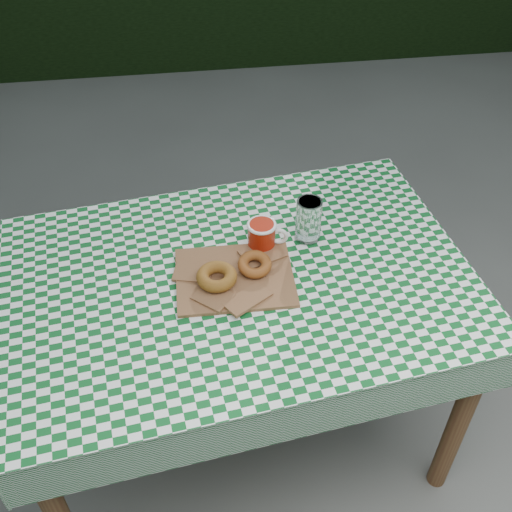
{
  "coord_description": "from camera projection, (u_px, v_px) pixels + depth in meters",
  "views": [
    {
      "loc": [
        -0.3,
        -1.17,
        1.97
      ],
      "look_at": [
        -0.13,
        0.09,
        0.79
      ],
      "focal_mm": 43.29,
      "sensor_mm": 36.0,
      "label": 1
    }
  ],
  "objects": [
    {
      "name": "coffee_mug",
      "position": [
        262.0,
        236.0,
        1.78
      ],
      "size": [
        0.18,
        0.18,
        0.09
      ],
      "primitive_type": null,
      "rotation": [
        0.0,
        0.0,
        -0.17
      ],
      "color": "#9D1B0A",
      "rests_on": "tablecloth"
    },
    {
      "name": "paper_bag",
      "position": [
        235.0,
        276.0,
        1.7
      ],
      "size": [
        0.33,
        0.26,
        0.02
      ],
      "primitive_type": "cube",
      "rotation": [
        0.0,
        0.0,
        -0.02
      ],
      "color": "brown",
      "rests_on": "tablecloth"
    },
    {
      "name": "table",
      "position": [
        241.0,
        362.0,
        1.97
      ],
      "size": [
        1.38,
        1.01,
        0.75
      ],
      "primitive_type": "cube",
      "rotation": [
        0.0,
        0.0,
        0.13
      ],
      "color": "brown",
      "rests_on": "ground"
    },
    {
      "name": "tablecloth",
      "position": [
        239.0,
        278.0,
        1.72
      ],
      "size": [
        1.4,
        1.03,
        0.01
      ],
      "primitive_type": "cube",
      "rotation": [
        0.0,
        0.0,
        0.13
      ],
      "color": "#0C501E",
      "rests_on": "table"
    },
    {
      "name": "bagel_front",
      "position": [
        217.0,
        277.0,
        1.67
      ],
      "size": [
        0.15,
        0.15,
        0.03
      ],
      "primitive_type": "torus",
      "rotation": [
        0.0,
        0.0,
        0.57
      ],
      "color": "brown",
      "rests_on": "paper_bag"
    },
    {
      "name": "bagel_back",
      "position": [
        255.0,
        264.0,
        1.71
      ],
      "size": [
        0.1,
        0.1,
        0.03
      ],
      "primitive_type": "torus",
      "rotation": [
        0.0,
        0.0,
        0.05
      ],
      "color": "brown",
      "rests_on": "paper_bag"
    },
    {
      "name": "drinking_glass",
      "position": [
        308.0,
        220.0,
        1.79
      ],
      "size": [
        0.08,
        0.08,
        0.14
      ],
      "primitive_type": "cylinder",
      "rotation": [
        0.0,
        0.0,
        0.04
      ],
      "color": "white",
      "rests_on": "tablecloth"
    },
    {
      "name": "ground",
      "position": [
        296.0,
        429.0,
        2.22
      ],
      "size": [
        60.0,
        60.0,
        0.0
      ],
      "primitive_type": "plane",
      "color": "#4E4D49",
      "rests_on": "ground"
    }
  ]
}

